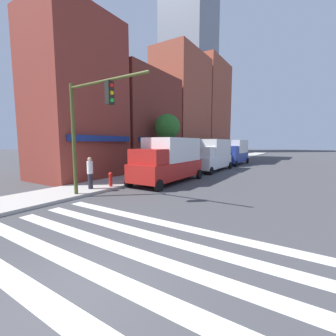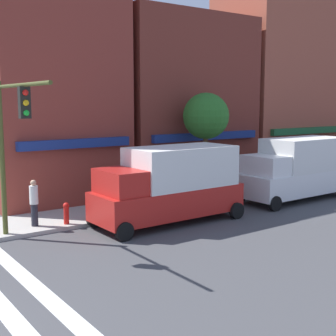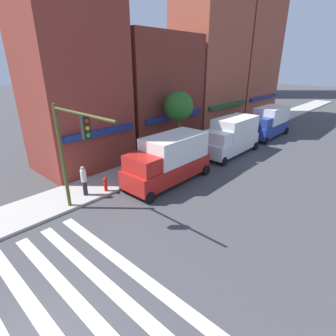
# 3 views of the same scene
# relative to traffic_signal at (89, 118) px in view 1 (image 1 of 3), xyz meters

# --- Properties ---
(ground_plane) EXTENTS (200.00, 200.00, 0.00)m
(ground_plane) POSITION_rel_traffic_signal_xyz_m (-4.47, -5.24, -3.82)
(ground_plane) COLOR #424244
(crosswalk_stripes) EXTENTS (7.93, 10.80, 0.01)m
(crosswalk_stripes) POSITION_rel_traffic_signal_xyz_m (-4.47, -5.24, -3.81)
(crosswalk_stripes) COLOR silver
(crosswalk_stripes) RESTS_ON ground_plane
(storefront_row) EXTENTS (32.76, 5.30, 15.84)m
(storefront_row) POSITION_rel_traffic_signal_xyz_m (18.72, 6.26, 2.92)
(storefront_row) COLOR maroon
(storefront_row) RESTS_ON ground_plane
(tower_distant) EXTENTS (14.15, 12.88, 53.32)m
(tower_distant) POSITION_rel_traffic_signal_xyz_m (54.91, 23.20, 22.84)
(tower_distant) COLOR gray
(tower_distant) RESTS_ON ground_plane
(traffic_signal) EXTENTS (0.32, 4.75, 5.52)m
(traffic_signal) POSITION_rel_traffic_signal_xyz_m (0.00, 0.00, 0.00)
(traffic_signal) COLOR #474C1E
(traffic_signal) RESTS_ON ground_plane
(box_truck_red) EXTENTS (6.22, 2.42, 3.04)m
(box_truck_red) POSITION_rel_traffic_signal_xyz_m (6.02, -0.54, -2.23)
(box_truck_red) COLOR #B21E19
(box_truck_red) RESTS_ON ground_plane
(box_truck_white) EXTENTS (6.22, 2.42, 3.04)m
(box_truck_white) POSITION_rel_traffic_signal_xyz_m (13.75, -0.54, -2.23)
(box_truck_white) COLOR white
(box_truck_white) RESTS_ON ground_plane
(box_truck_blue) EXTENTS (6.22, 2.42, 3.04)m
(box_truck_blue) POSITION_rel_traffic_signal_xyz_m (21.33, -0.54, -2.23)
(box_truck_blue) COLOR navy
(box_truck_blue) RESTS_ON ground_plane
(pedestrian_green_top) EXTENTS (0.32, 0.32, 1.77)m
(pedestrian_green_top) POSITION_rel_traffic_signal_xyz_m (8.84, 3.24, -2.74)
(pedestrian_green_top) COLOR #23232D
(pedestrian_green_top) RESTS_ON sidewalk_left
(pedestrian_white_shirt) EXTENTS (0.32, 0.32, 1.77)m
(pedestrian_white_shirt) POSITION_rel_traffic_signal_xyz_m (1.22, 1.60, -2.74)
(pedestrian_white_shirt) COLOR #23232D
(pedestrian_white_shirt) RESTS_ON sidewalk_left
(fire_hydrant) EXTENTS (0.24, 0.24, 0.84)m
(fire_hydrant) POSITION_rel_traffic_signal_xyz_m (2.32, 1.16, -3.20)
(fire_hydrant) COLOR red
(fire_hydrant) RESTS_ON sidewalk_left
(street_tree) EXTENTS (2.28, 2.28, 5.11)m
(street_tree) POSITION_rel_traffic_signal_xyz_m (10.21, 2.26, 0.27)
(street_tree) COLOR brown
(street_tree) RESTS_ON sidewalk_left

